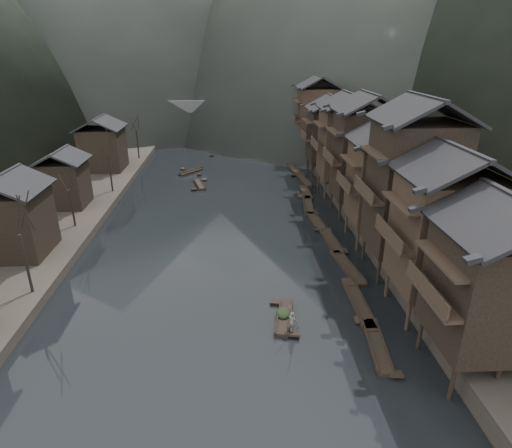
{
  "coord_description": "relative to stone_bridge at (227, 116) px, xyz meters",
  "views": [
    {
      "loc": [
        1.1,
        -30.01,
        20.23
      ],
      "look_at": [
        3.47,
        12.46,
        2.5
      ],
      "focal_mm": 30.0,
      "sensor_mm": 36.0,
      "label": 1
    }
  ],
  "objects": [
    {
      "name": "water",
      "position": [
        0.0,
        -72.0,
        -5.11
      ],
      "size": [
        300.0,
        300.0,
        0.0
      ],
      "primitive_type": "plane",
      "color": "black",
      "rests_on": "ground"
    },
    {
      "name": "boatman",
      "position": [
        5.31,
        -75.33,
        -3.83
      ],
      "size": [
        0.74,
        0.69,
        1.69
      ],
      "primitive_type": "imported",
      "rotation": [
        0.0,
        0.0,
        2.5
      ],
      "color": "slate",
      "rests_on": "hero_sampan"
    },
    {
      "name": "stilt_houses",
      "position": [
        17.28,
        -52.4,
        3.92
      ],
      "size": [
        9.0,
        67.6,
        16.67
      ],
      "color": "black",
      "rests_on": "ground"
    },
    {
      "name": "bare_trees",
      "position": [
        -17.0,
        -52.71,
        1.42
      ],
      "size": [
        3.77,
        62.18,
        7.55
      ],
      "color": "black",
      "rests_on": "left_bank"
    },
    {
      "name": "stone_bridge",
      "position": [
        0.0,
        0.0,
        0.0
      ],
      "size": [
        40.0,
        6.0,
        9.0
      ],
      "color": "#4C4C4F",
      "rests_on": "ground"
    },
    {
      "name": "bamboo_pole",
      "position": [
        5.51,
        -75.33,
        -1.17
      ],
      "size": [
        1.22,
        2.02,
        3.62
      ],
      "primitive_type": "cylinder",
      "rotation": [
        0.56,
        0.0,
        -0.53
      ],
      "color": "#8C7A51",
      "rests_on": "boatman"
    },
    {
      "name": "midriver_boats",
      "position": [
        -3.97,
        -27.82,
        -4.91
      ],
      "size": [
        8.52,
        26.84,
        0.45
      ],
      "color": "black",
      "rests_on": "water"
    },
    {
      "name": "left_houses",
      "position": [
        -20.5,
        -51.88,
        0.55
      ],
      "size": [
        8.1,
        53.2,
        8.73
      ],
      "color": "black",
      "rests_on": "left_bank"
    },
    {
      "name": "hero_sampan",
      "position": [
        4.94,
        -73.54,
        -4.91
      ],
      "size": [
        2.03,
        5.28,
        0.44
      ],
      "color": "black",
      "rests_on": "water"
    },
    {
      "name": "moored_sampans",
      "position": [
        11.76,
        -47.37,
        -4.91
      ],
      "size": [
        3.08,
        66.71,
        0.47
      ],
      "color": "black",
      "rests_on": "water"
    },
    {
      "name": "right_bank",
      "position": [
        35.0,
        -32.0,
        -4.21
      ],
      "size": [
        40.0,
        200.0,
        1.8
      ],
      "primitive_type": "cube",
      "color": "#2D2823",
      "rests_on": "ground"
    },
    {
      "name": "left_bank",
      "position": [
        -35.0,
        -32.0,
        -4.51
      ],
      "size": [
        40.0,
        200.0,
        1.2
      ],
      "primitive_type": "cube",
      "color": "#2D2823",
      "rests_on": "ground"
    },
    {
      "name": "cargo_heap",
      "position": [
        4.89,
        -73.31,
        -4.33
      ],
      "size": [
        1.15,
        1.5,
        0.69
      ],
      "primitive_type": "ellipsoid",
      "color": "black",
      "rests_on": "hero_sampan"
    }
  ]
}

